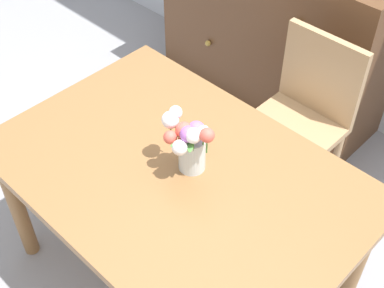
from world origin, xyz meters
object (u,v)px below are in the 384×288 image
at_px(chair_far, 303,112).
at_px(flower_vase, 189,141).
at_px(dining_table, 178,186).
at_px(dresser, 273,30).

height_order(chair_far, flower_vase, flower_vase).
bearing_deg(chair_far, flower_vase, 89.88).
relative_size(dining_table, chair_far, 1.58).
relative_size(dining_table, dresser, 1.01).
distance_m(dining_table, chair_far, 0.83).
bearing_deg(dining_table, flower_vase, 62.04).
xyz_separation_m(chair_far, flower_vase, (-0.00, -0.78, 0.35)).
distance_m(dining_table, dresser, 1.45).
bearing_deg(flower_vase, dresser, 113.92).
relative_size(chair_far, dresser, 0.64).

